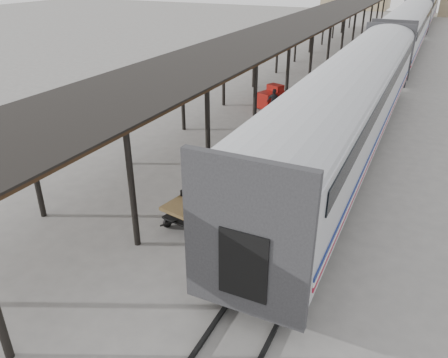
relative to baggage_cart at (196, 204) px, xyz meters
name	(u,v)px	position (x,y,z in m)	size (l,w,h in m)	color
ground	(203,224)	(0.34, -0.13, -0.65)	(160.00, 160.00, 0.00)	slate
train	(406,29)	(3.53, 33.66, 2.04)	(3.45, 76.01, 4.01)	silver
canopy	(308,21)	(-3.06, 23.87, 3.36)	(4.90, 64.30, 4.15)	#422B19
rails	(401,57)	(3.54, 33.87, -0.59)	(1.54, 150.00, 0.12)	black
baggage_cart	(196,204)	(0.00, 0.00, 0.00)	(1.67, 2.59, 0.86)	brown
suitcase_stack	(199,189)	(-0.06, 0.36, 0.39)	(1.35, 1.09, 0.44)	#3B3C3E
luggage_tug	(271,98)	(-2.19, 13.56, 0.00)	(1.47, 1.84, 1.41)	maroon
porter	(192,188)	(0.25, -0.65, 1.00)	(0.58, 0.38, 1.59)	navy
pedestrian	(274,102)	(-1.53, 12.26, 0.15)	(0.93, 0.39, 1.59)	black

